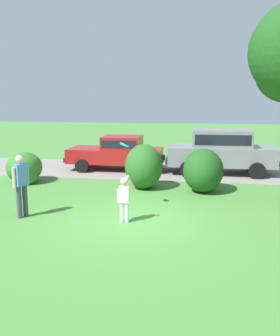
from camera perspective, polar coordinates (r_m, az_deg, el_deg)
name	(u,v)px	position (r m, az deg, el deg)	size (l,w,h in m)	color
ground_plane	(133,221)	(10.00, -1.05, -8.23)	(80.00, 80.00, 0.00)	#478438
driveway_strip	(160,170)	(16.88, 3.11, -0.37)	(28.00, 4.40, 0.02)	gray
shrub_near_tree	(25,168)	(15.04, -17.32, -0.06)	(1.33, 1.56, 1.19)	#33702B
shrub_centre_left	(144,167)	(13.38, 0.58, 0.22)	(1.36, 1.44, 1.63)	#286023
shrub_centre	(203,170)	(13.11, 9.70, -0.37)	(1.40, 1.66, 1.53)	#1E511C
parked_sedan	(118,152)	(16.94, -3.46, 2.53)	(4.42, 2.14, 1.56)	maroon
parked_suv	(221,149)	(16.38, 12.36, 2.83)	(4.72, 2.15, 1.92)	gray
child_thrower	(124,196)	(9.74, -2.44, -4.35)	(0.46, 0.26, 1.29)	white
frisbee	(124,145)	(10.63, -2.41, 3.57)	(0.27, 0.28, 0.16)	#1EB7B2
adult_onlooker	(21,182)	(10.61, -17.85, -2.13)	(0.35, 0.49, 1.74)	#3F3F4C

